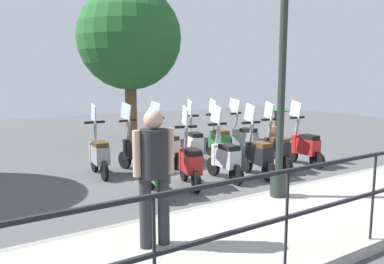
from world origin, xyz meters
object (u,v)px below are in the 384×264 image
object	(u,v)px
tree_distant	(129,38)
scooter_near_2	(258,154)
scooter_near_5	(157,169)
scooter_far_4	(136,150)
scooter_far_0	(244,138)
scooter_near_1	(276,149)
scooter_far_5	(99,154)
scooter_near_0	(304,146)
potted_palm	(276,126)
scooter_far_3	(165,147)
scooter_near_4	(190,162)
lamp_post_near	(282,76)
scooter_far_1	(218,140)
scooter_far_2	(194,143)
pedestrian_distant	(154,168)
scooter_near_3	(225,157)

from	to	relation	value
tree_distant	scooter_near_2	bearing A→B (deg)	-172.05
scooter_near_5	scooter_far_4	distance (m)	1.82
scooter_near_2	scooter_far_0	xyz separation A→B (m)	(1.79, -1.13, 0.00)
scooter_near_1	scooter_far_5	xyz separation A→B (m)	(1.64, 3.55, 0.00)
scooter_near_0	scooter_far_5	world-z (taller)	same
scooter_far_0	scooter_far_5	size ratio (longest dim) A/B	1.00
potted_palm	scooter_far_3	bearing A→B (deg)	106.78
scooter_near_5	scooter_near_2	bearing A→B (deg)	-78.57
tree_distant	scooter_near_0	size ratio (longest dim) A/B	3.15
scooter_near_4	scooter_far_3	size ratio (longest dim) A/B	1.00
scooter_far_4	scooter_far_5	world-z (taller)	same
scooter_near_5	lamp_post_near	bearing A→B (deg)	-124.54
potted_palm	scooter_far_1	distance (m)	3.75
potted_palm	scooter_far_5	distance (m)	6.81
scooter_near_5	tree_distant	bearing A→B (deg)	-7.08
scooter_near_2	scooter_near_5	size ratio (longest dim) A/B	1.00
lamp_post_near	scooter_far_4	distance (m)	3.83
scooter_near_2	scooter_far_4	bearing A→B (deg)	55.68
lamp_post_near	scooter_far_2	world-z (taller)	lamp_post_near
scooter_near_2	scooter_far_2	xyz separation A→B (m)	(1.89, 0.40, 0.00)
scooter_far_5	scooter_near_1	bearing A→B (deg)	-110.53
pedestrian_distant	potted_palm	xyz separation A→B (m)	(5.40, -7.30, -0.63)
tree_distant	potted_palm	world-z (taller)	tree_distant
scooter_near_1	scooter_far_5	world-z (taller)	same
lamp_post_near	scooter_far_3	world-z (taller)	lamp_post_near
scooter_near_1	pedestrian_distant	bearing A→B (deg)	130.17
scooter_far_4	scooter_far_2	bearing A→B (deg)	-99.88
scooter_near_0	scooter_near_4	distance (m)	3.22
scooter_near_4	scooter_near_2	bearing A→B (deg)	-80.23
scooter_far_1	tree_distant	bearing A→B (deg)	25.94
lamp_post_near	tree_distant	size ratio (longest dim) A/B	0.91
scooter_far_5	scooter_near_3	bearing A→B (deg)	-125.06
tree_distant	scooter_near_3	size ratio (longest dim) A/B	3.15
scooter_near_2	scooter_far_3	xyz separation A→B (m)	(1.80, 1.25, 0.00)
scooter_far_2	lamp_post_near	bearing A→B (deg)	-174.16
scooter_near_0	scooter_far_1	world-z (taller)	same
scooter_near_2	scooter_near_4	bearing A→B (deg)	91.50
pedestrian_distant	scooter_near_1	size ratio (longest dim) A/B	1.03
lamp_post_near	scooter_near_2	world-z (taller)	lamp_post_near
scooter_near_0	scooter_near_2	distance (m)	1.64
scooter_near_5	scooter_near_1	bearing A→B (deg)	-74.70
scooter_far_3	scooter_far_5	size ratio (longest dim) A/B	1.00
scooter_near_1	scooter_far_0	world-z (taller)	same
pedestrian_distant	tree_distant	size ratio (longest dim) A/B	0.33
scooter_far_5	potted_palm	bearing A→B (deg)	-73.24
scooter_near_4	scooter_near_5	distance (m)	0.81
scooter_far_0	scooter_far_2	size ratio (longest dim) A/B	1.00
lamp_post_near	scooter_near_3	size ratio (longest dim) A/B	2.87
scooter_near_3	scooter_far_4	bearing A→B (deg)	40.23
lamp_post_near	potted_palm	xyz separation A→B (m)	(4.84, -4.75, -1.67)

